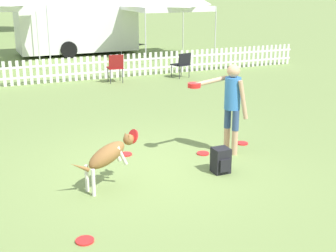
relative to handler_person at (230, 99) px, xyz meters
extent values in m
plane|color=olive|center=(-1.48, -0.08, -1.01)|extent=(240.00, 240.00, 0.00)
cylinder|color=tan|center=(0.06, -0.10, -0.78)|extent=(0.11, 0.11, 0.45)
cylinder|color=#334C7A|center=(0.06, -0.10, -0.37)|extent=(0.12, 0.12, 0.37)
cylinder|color=tan|center=(0.02, 0.10, -0.78)|extent=(0.11, 0.11, 0.45)
cylinder|color=#334C7A|center=(0.02, 0.10, -0.37)|extent=(0.12, 0.12, 0.37)
cylinder|color=#3372BF|center=(0.04, 0.00, 0.10)|extent=(0.34, 0.34, 0.56)
sphere|color=tan|center=(0.04, 0.00, 0.49)|extent=(0.23, 0.23, 0.23)
cylinder|color=tan|center=(0.14, -0.19, 0.01)|extent=(0.21, 0.14, 0.69)
cylinder|color=tan|center=(-0.34, 0.12, 0.32)|extent=(0.69, 0.16, 0.14)
cylinder|color=red|center=(-0.67, 0.08, 0.26)|extent=(0.22, 0.22, 0.02)
cylinder|color=red|center=(-0.67, 0.08, 0.29)|extent=(0.22, 0.22, 0.02)
cylinder|color=red|center=(-0.67, 0.08, 0.31)|extent=(0.22, 0.22, 0.02)
ellipsoid|color=olive|center=(-2.43, -0.59, -0.47)|extent=(0.73, 0.43, 0.48)
ellipsoid|color=white|center=(-2.43, -0.59, -0.52)|extent=(0.38, 0.23, 0.23)
sphere|color=olive|center=(-2.06, -0.50, -0.31)|extent=(0.17, 0.17, 0.17)
cone|color=olive|center=(-1.98, -0.49, -0.28)|extent=(0.16, 0.12, 0.13)
cylinder|color=red|center=(-1.98, -0.49, -0.28)|extent=(0.16, 0.24, 0.21)
cone|color=olive|center=(-2.09, -0.46, -0.24)|extent=(0.05, 0.05, 0.08)
cone|color=olive|center=(-2.07, -0.56, -0.24)|extent=(0.05, 0.05, 0.08)
cylinder|color=white|center=(-2.73, -0.56, -0.80)|extent=(0.06, 0.06, 0.41)
cylinder|color=white|center=(-2.69, -0.76, -0.80)|extent=(0.06, 0.06, 0.41)
cylinder|color=white|center=(-2.25, -0.46, -0.50)|extent=(0.19, 0.10, 0.32)
cylinder|color=white|center=(-2.21, -0.63, -0.50)|extent=(0.19, 0.10, 0.32)
cone|color=olive|center=(-2.86, -0.70, -0.55)|extent=(0.31, 0.13, 0.21)
cylinder|color=red|center=(0.51, 0.33, -0.99)|extent=(0.22, 0.22, 0.02)
cylinder|color=red|center=(-3.12, -1.93, -0.99)|extent=(0.22, 0.22, 0.02)
cylinder|color=red|center=(-1.72, 0.66, -0.99)|extent=(0.22, 0.22, 0.02)
cylinder|color=red|center=(-0.44, 0.14, -0.99)|extent=(0.22, 0.22, 0.02)
cube|color=black|center=(-0.58, -0.72, -0.80)|extent=(0.26, 0.25, 0.41)
cube|color=black|center=(-0.58, -0.86, -0.84)|extent=(0.18, 0.04, 0.21)
cube|color=white|center=(-1.48, 7.61, -0.78)|extent=(17.43, 0.04, 0.06)
cube|color=white|center=(-1.48, 7.61, -0.47)|extent=(17.43, 0.04, 0.06)
cube|color=white|center=(-3.13, 7.61, -0.63)|extent=(0.09, 0.02, 0.75)
cube|color=white|center=(-2.93, 7.61, -0.63)|extent=(0.09, 0.02, 0.75)
cube|color=white|center=(-2.74, 7.61, -0.63)|extent=(0.09, 0.02, 0.75)
cube|color=white|center=(-2.54, 7.61, -0.63)|extent=(0.09, 0.02, 0.75)
cube|color=white|center=(-2.35, 7.61, -0.63)|extent=(0.09, 0.02, 0.75)
cube|color=white|center=(-2.16, 7.61, -0.63)|extent=(0.09, 0.02, 0.75)
cube|color=white|center=(-1.96, 7.61, -0.63)|extent=(0.09, 0.02, 0.75)
cube|color=white|center=(-1.77, 7.61, -0.63)|extent=(0.09, 0.02, 0.75)
cube|color=white|center=(-1.58, 7.61, -0.63)|extent=(0.09, 0.02, 0.75)
cube|color=white|center=(-1.38, 7.61, -0.63)|extent=(0.09, 0.02, 0.75)
cube|color=white|center=(-1.19, 7.61, -0.63)|extent=(0.09, 0.02, 0.75)
cube|color=white|center=(-1.00, 7.61, -0.63)|extent=(0.09, 0.02, 0.75)
cube|color=white|center=(-0.80, 7.61, -0.63)|extent=(0.09, 0.02, 0.75)
cube|color=white|center=(-0.61, 7.61, -0.63)|extent=(0.09, 0.02, 0.75)
cube|color=white|center=(-0.41, 7.61, -0.63)|extent=(0.09, 0.02, 0.75)
cube|color=white|center=(-0.22, 7.61, -0.63)|extent=(0.09, 0.02, 0.75)
cube|color=white|center=(-0.03, 7.61, -0.63)|extent=(0.09, 0.02, 0.75)
cube|color=white|center=(0.17, 7.61, -0.63)|extent=(0.09, 0.02, 0.75)
cube|color=white|center=(0.36, 7.61, -0.63)|extent=(0.09, 0.02, 0.75)
cube|color=white|center=(0.55, 7.61, -0.63)|extent=(0.09, 0.02, 0.75)
cube|color=white|center=(0.75, 7.61, -0.63)|extent=(0.09, 0.02, 0.75)
cube|color=white|center=(0.94, 7.61, -0.63)|extent=(0.09, 0.02, 0.75)
cube|color=white|center=(1.14, 7.61, -0.63)|extent=(0.09, 0.02, 0.75)
cube|color=white|center=(1.33, 7.61, -0.63)|extent=(0.09, 0.02, 0.75)
cube|color=white|center=(1.52, 7.61, -0.63)|extent=(0.09, 0.02, 0.75)
cube|color=white|center=(1.72, 7.61, -0.63)|extent=(0.09, 0.02, 0.75)
cube|color=white|center=(1.91, 7.61, -0.63)|extent=(0.09, 0.02, 0.75)
cube|color=white|center=(2.10, 7.61, -0.63)|extent=(0.09, 0.02, 0.75)
cube|color=white|center=(2.30, 7.61, -0.63)|extent=(0.09, 0.02, 0.75)
cube|color=white|center=(2.49, 7.61, -0.63)|extent=(0.09, 0.02, 0.75)
cube|color=white|center=(2.68, 7.61, -0.63)|extent=(0.09, 0.02, 0.75)
cube|color=white|center=(2.88, 7.61, -0.63)|extent=(0.09, 0.02, 0.75)
cube|color=white|center=(3.07, 7.61, -0.63)|extent=(0.09, 0.02, 0.75)
cube|color=white|center=(3.27, 7.61, -0.63)|extent=(0.09, 0.02, 0.75)
cube|color=white|center=(3.46, 7.61, -0.63)|extent=(0.09, 0.02, 0.75)
cube|color=white|center=(3.65, 7.61, -0.63)|extent=(0.09, 0.02, 0.75)
cube|color=white|center=(3.85, 7.61, -0.63)|extent=(0.09, 0.02, 0.75)
cube|color=white|center=(4.04, 7.61, -0.63)|extent=(0.09, 0.02, 0.75)
cube|color=white|center=(4.23, 7.61, -0.63)|extent=(0.09, 0.02, 0.75)
cube|color=white|center=(4.43, 7.61, -0.63)|extent=(0.09, 0.02, 0.75)
cube|color=white|center=(4.62, 7.61, -0.63)|extent=(0.09, 0.02, 0.75)
cube|color=white|center=(4.82, 7.61, -0.63)|extent=(0.09, 0.02, 0.75)
cube|color=white|center=(5.01, 7.61, -0.63)|extent=(0.09, 0.02, 0.75)
cube|color=white|center=(5.20, 7.61, -0.63)|extent=(0.09, 0.02, 0.75)
cube|color=white|center=(5.40, 7.61, -0.63)|extent=(0.09, 0.02, 0.75)
cube|color=white|center=(5.59, 7.61, -0.63)|extent=(0.09, 0.02, 0.75)
cube|color=white|center=(5.78, 7.61, -0.63)|extent=(0.09, 0.02, 0.75)
cube|color=white|center=(5.98, 7.61, -0.63)|extent=(0.09, 0.02, 0.75)
cube|color=white|center=(6.17, 7.61, -0.63)|extent=(0.09, 0.02, 0.75)
cube|color=white|center=(6.36, 7.61, -0.63)|extent=(0.09, 0.02, 0.75)
cube|color=white|center=(6.56, 7.61, -0.63)|extent=(0.09, 0.02, 0.75)
cube|color=white|center=(6.75, 7.61, -0.63)|extent=(0.09, 0.02, 0.75)
cube|color=white|center=(6.95, 7.61, -0.63)|extent=(0.09, 0.02, 0.75)
cube|color=white|center=(7.14, 7.61, -0.63)|extent=(0.09, 0.02, 0.75)
cylinder|color=#333338|center=(2.40, 7.05, -0.80)|extent=(0.02, 0.02, 0.42)
cylinder|color=#333338|center=(2.00, 6.95, -0.80)|extent=(0.02, 0.02, 0.42)
cylinder|color=#333338|center=(2.49, 6.66, -0.80)|extent=(0.02, 0.02, 0.42)
cylinder|color=#333338|center=(2.10, 6.56, -0.80)|extent=(0.02, 0.02, 0.42)
cube|color=black|center=(2.25, 6.81, -0.59)|extent=(0.58, 0.58, 0.03)
cube|color=black|center=(2.30, 6.60, -0.39)|extent=(0.48, 0.20, 0.40)
cylinder|color=#333338|center=(0.28, 7.07, -0.78)|extent=(0.02, 0.02, 0.45)
cylinder|color=#333338|center=(-0.10, 7.11, -0.78)|extent=(0.02, 0.02, 0.45)
cylinder|color=#333338|center=(0.24, 6.69, -0.78)|extent=(0.02, 0.02, 0.45)
cylinder|color=#333338|center=(-0.14, 6.73, -0.78)|extent=(0.02, 0.02, 0.45)
cube|color=maroon|center=(0.07, 6.90, -0.55)|extent=(0.49, 0.49, 0.03)
cube|color=maroon|center=(0.05, 6.70, -0.34)|extent=(0.46, 0.13, 0.43)
cylinder|color=silver|center=(2.09, 9.51, 0.04)|extent=(0.04, 0.04, 2.09)
cylinder|color=silver|center=(5.04, 9.51, 0.04)|extent=(0.04, 0.04, 2.09)
cylinder|color=silver|center=(2.09, 12.46, 0.04)|extent=(0.04, 0.04, 2.09)
cylinder|color=silver|center=(5.04, 12.46, 0.04)|extent=(0.04, 0.04, 2.09)
cube|color=white|center=(3.57, 10.99, 0.99)|extent=(2.95, 2.95, 0.20)
cylinder|color=silver|center=(-1.41, 9.62, 0.11)|extent=(0.04, 0.04, 2.24)
cylinder|color=silver|center=(-1.41, 12.05, 0.11)|extent=(0.04, 0.04, 2.24)
cube|color=white|center=(-2.63, 10.84, 1.14)|extent=(2.44, 2.44, 0.20)
cube|color=white|center=(0.44, 13.47, 0.40)|extent=(4.93, 2.17, 2.50)
cone|color=#3F3F42|center=(3.30, 13.48, -0.75)|extent=(0.80, 0.20, 0.20)
cylinder|color=black|center=(-0.18, 14.54, -0.67)|extent=(0.68, 0.18, 0.68)
cylinder|color=black|center=(-0.17, 12.39, -0.67)|extent=(0.68, 0.18, 0.68)
camera|label=1|loc=(-4.19, -6.81, 1.92)|focal=50.00mm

